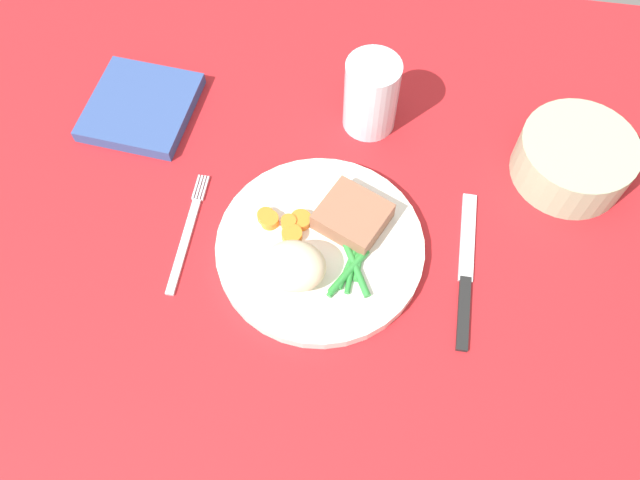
# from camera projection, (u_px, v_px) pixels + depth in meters

# --- Properties ---
(dining_table) EXTENTS (1.20, 0.90, 0.02)m
(dining_table) POSITION_uv_depth(u_px,v_px,m) (313.00, 227.00, 0.78)
(dining_table) COLOR red
(dining_table) RESTS_ON ground
(dinner_plate) EXTENTS (0.25, 0.25, 0.02)m
(dinner_plate) POSITION_uv_depth(u_px,v_px,m) (320.00, 247.00, 0.75)
(dinner_plate) COLOR white
(dinner_plate) RESTS_ON dining_table
(meat_portion) EXTENTS (0.10, 0.09, 0.03)m
(meat_portion) POSITION_uv_depth(u_px,v_px,m) (353.00, 214.00, 0.74)
(meat_portion) COLOR #936047
(meat_portion) RESTS_ON dinner_plate
(mashed_potatoes) EXTENTS (0.07, 0.06, 0.05)m
(mashed_potatoes) POSITION_uv_depth(u_px,v_px,m) (294.00, 266.00, 0.70)
(mashed_potatoes) COLOR beige
(mashed_potatoes) RESTS_ON dinner_plate
(carrot_slices) EXTENTS (0.06, 0.05, 0.01)m
(carrot_slices) POSITION_uv_depth(u_px,v_px,m) (285.00, 223.00, 0.75)
(carrot_slices) COLOR orange
(carrot_slices) RESTS_ON dinner_plate
(green_beans) EXTENTS (0.05, 0.09, 0.01)m
(green_beans) POSITION_uv_depth(u_px,v_px,m) (352.00, 266.00, 0.72)
(green_beans) COLOR #2D8C38
(green_beans) RESTS_ON dinner_plate
(fork) EXTENTS (0.01, 0.17, 0.00)m
(fork) POSITION_uv_depth(u_px,v_px,m) (187.00, 233.00, 0.76)
(fork) COLOR silver
(fork) RESTS_ON dining_table
(knife) EXTENTS (0.02, 0.20, 0.01)m
(knife) POSITION_uv_depth(u_px,v_px,m) (466.00, 272.00, 0.74)
(knife) COLOR black
(knife) RESTS_ON dining_table
(water_glass) EXTENTS (0.07, 0.07, 0.10)m
(water_glass) POSITION_uv_depth(u_px,v_px,m) (371.00, 99.00, 0.81)
(water_glass) COLOR silver
(water_glass) RESTS_ON dining_table
(salad_bowl) EXTENTS (0.14, 0.14, 0.06)m
(salad_bowl) POSITION_uv_depth(u_px,v_px,m) (575.00, 157.00, 0.78)
(salad_bowl) COLOR #99B28C
(salad_bowl) RESTS_ON dining_table
(napkin) EXTENTS (0.15, 0.15, 0.02)m
(napkin) POSITION_uv_depth(u_px,v_px,m) (141.00, 107.00, 0.85)
(napkin) COLOR #334C8C
(napkin) RESTS_ON dining_table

